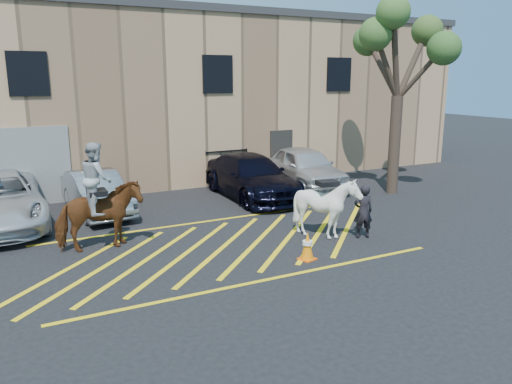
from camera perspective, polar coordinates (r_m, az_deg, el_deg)
name	(u,v)px	position (r m, az deg, el deg)	size (l,w,h in m)	color
ground	(219,244)	(13.87, -4.29, -5.95)	(90.00, 90.00, 0.00)	black
car_silver_sedan	(97,193)	(17.57, -17.76, -0.08)	(1.48, 4.26, 1.40)	gray
car_blue_suv	(251,177)	(18.98, -0.55, 1.78)	(2.23, 5.48, 1.59)	black
car_white_suv	(305,167)	(20.76, 5.60, 2.82)	(1.98, 4.92, 1.68)	silver
handler	(363,211)	(14.48, 12.15, -2.18)	(0.57, 0.37, 1.55)	black
warehouse	(117,95)	(24.63, -15.64, 10.60)	(32.42, 10.20, 7.30)	tan
hatching_zone	(223,247)	(13.60, -3.79, -6.29)	(12.60, 5.12, 0.01)	yellow
mounted_bay	(98,207)	(13.70, -17.58, -1.69)	(2.18, 1.00, 2.88)	brown
saddled_white	(327,207)	(14.27, 8.08, -1.72)	(1.67, 1.82, 1.78)	silver
traffic_cone	(307,246)	(12.65, 5.89, -6.12)	(0.47, 0.47, 0.73)	#FC590A
tree	(400,44)	(20.08, 16.19, 15.95)	(3.99, 4.37, 7.31)	#423328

